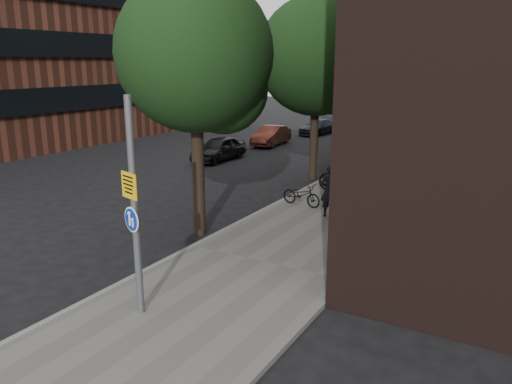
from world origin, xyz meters
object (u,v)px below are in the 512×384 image
Objects in this scene: signpost at (135,208)px; parked_bike_facade_near at (355,220)px; pedestrian at (330,191)px; parked_car_near at (219,148)px.

signpost reaches higher than parked_bike_facade_near.
pedestrian is 0.98× the size of parked_bike_facade_near.
signpost is 2.54× the size of pedestrian.
parked_bike_facade_near is at bearing 113.13° from pedestrian.
parked_car_near is at bearing -59.16° from pedestrian.
signpost reaches higher than parked_car_near.
parked_car_near reaches higher than parked_bike_facade_near.
parked_bike_facade_near is at bearing 88.53° from signpost.
pedestrian reaches higher than parked_bike_facade_near.
pedestrian is at bearing 100.55° from signpost.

